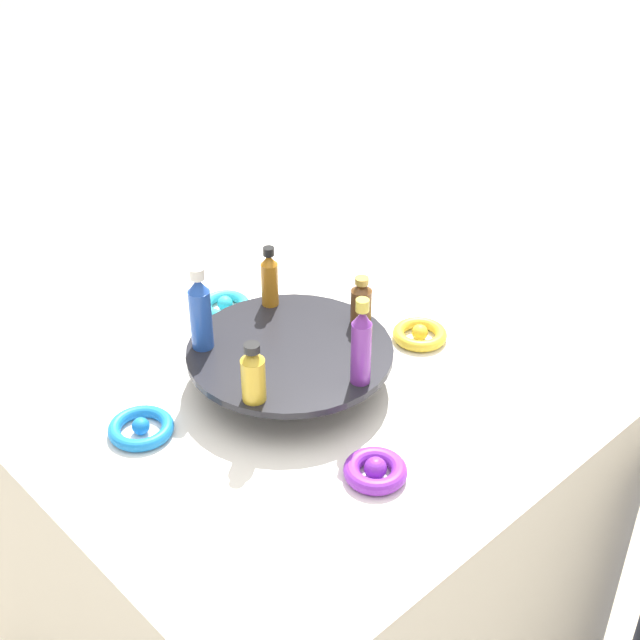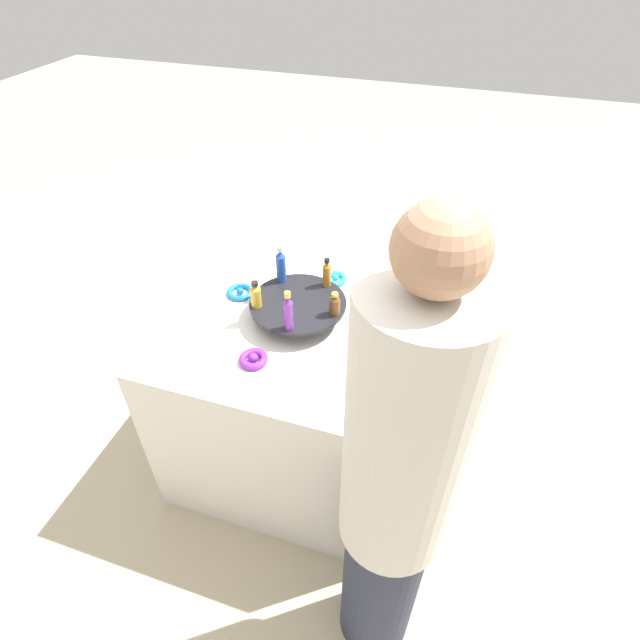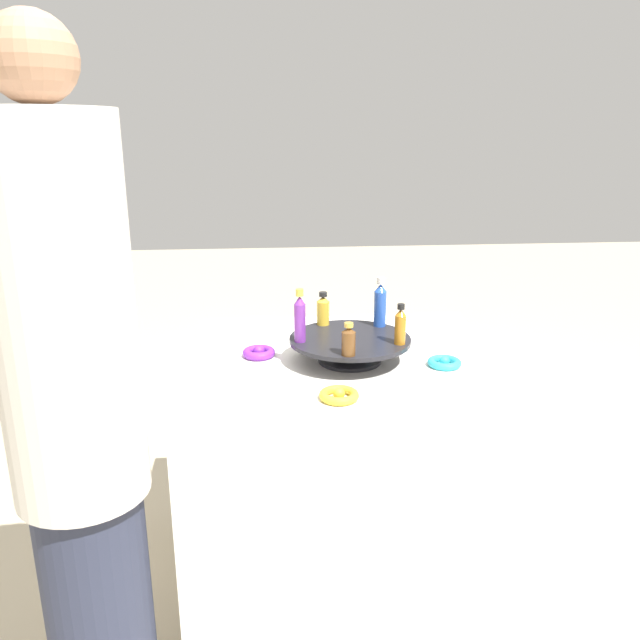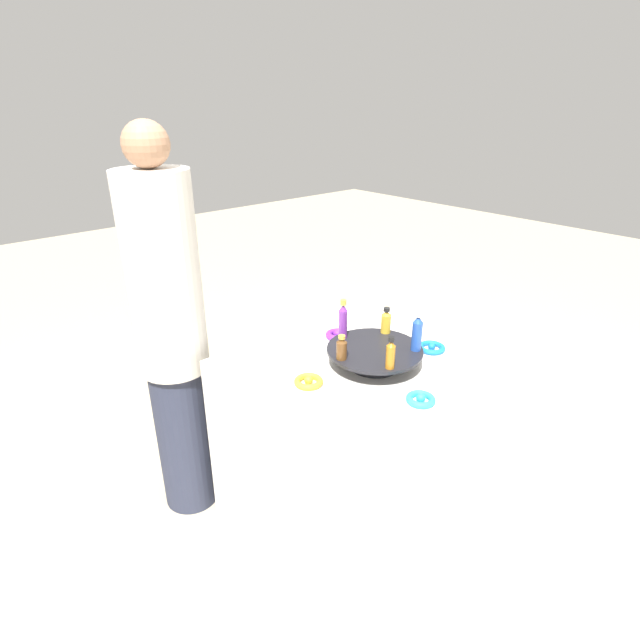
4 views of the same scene
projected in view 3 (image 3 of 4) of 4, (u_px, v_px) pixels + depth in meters
ground_plane at (346, 580)px, 2.02m from camera, size 12.00×12.00×0.00m
party_table at (348, 477)px, 1.91m from camera, size 0.92×0.92×0.76m
display_stand at (350, 345)px, 1.78m from camera, size 0.35×0.35×0.07m
bottle_amber at (400, 326)px, 1.71m from camera, size 0.03×0.03×0.11m
bottle_blue at (380, 304)px, 1.86m from camera, size 0.04×0.04×0.15m
bottle_gold at (323, 310)px, 1.88m from camera, size 0.04×0.04×0.10m
bottle_purple at (300, 318)px, 1.72m from camera, size 0.03×0.03×0.15m
bottle_brown at (349, 340)px, 1.63m from camera, size 0.04×0.04×0.09m
ribbon_bow_gold at (339, 395)px, 1.54m from camera, size 0.10×0.10×0.03m
ribbon_bow_teal at (444, 362)px, 1.76m from camera, size 0.10×0.10×0.03m
ribbon_bow_blue at (358, 330)px, 2.05m from camera, size 0.10×0.10×0.03m
ribbon_bow_purple at (259, 352)px, 1.83m from camera, size 0.10×0.10×0.03m
person_figure at (78, 432)px, 1.27m from camera, size 0.27×0.27×1.60m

